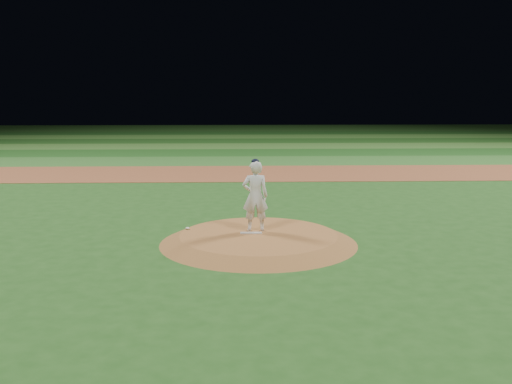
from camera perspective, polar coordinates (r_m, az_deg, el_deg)
name	(u,v)px	position (r m, az deg, el deg)	size (l,w,h in m)	color
ground	(258,243)	(16.00, 0.24, -5.11)	(120.00, 120.00, 0.00)	#204F19
infield_dirt_band	(248,173)	(29.74, -0.78, 1.89)	(70.00, 6.00, 0.02)	brown
outfield_stripe_0	(246,161)	(35.19, -0.97, 3.13)	(70.00, 5.00, 0.02)	#2E6525
outfield_stripe_1	(245,153)	(40.16, -1.09, 3.96)	(70.00, 5.00, 0.02)	#1B4C18
outfield_stripe_2	(244,146)	(45.14, -1.19, 4.61)	(70.00, 5.00, 0.02)	#396E28
outfield_stripe_3	(243,141)	(50.12, -1.27, 5.14)	(70.00, 5.00, 0.02)	#1C4817
outfield_stripe_4	(243,137)	(55.10, -1.33, 5.56)	(70.00, 5.00, 0.02)	#376E28
outfield_stripe_5	(242,133)	(60.09, -1.38, 5.92)	(70.00, 5.00, 0.02)	#1A4917
pitchers_mound	(258,239)	(15.97, 0.24, -4.68)	(5.50, 5.50, 0.25)	#9B6130
pitching_rubber	(251,233)	(16.02, -0.49, -4.11)	(0.61, 0.15, 0.03)	silver
rosin_bag	(188,228)	(16.61, -6.86, -3.62)	(0.12, 0.12, 0.07)	white
pitcher_on_mound	(255,196)	(16.12, -0.08, -0.38)	(0.75, 0.51, 2.07)	white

